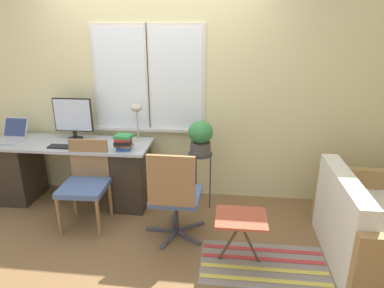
# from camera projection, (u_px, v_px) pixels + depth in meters

# --- Properties ---
(ground_plane) EXTENTS (14.00, 14.00, 0.00)m
(ground_plane) POSITION_uv_depth(u_px,v_px,m) (148.00, 218.00, 3.76)
(ground_plane) COLOR brown
(wall_back_with_window) EXTENTS (9.00, 0.12, 2.70)m
(wall_back_with_window) POSITION_uv_depth(u_px,v_px,m) (157.00, 85.00, 3.93)
(wall_back_with_window) COLOR beige
(wall_back_with_window) RESTS_ON ground_plane
(desk) EXTENTS (1.85, 0.59, 0.74)m
(desk) POSITION_uv_depth(u_px,v_px,m) (73.00, 170.00, 4.00)
(desk) COLOR #B2B7BC
(desk) RESTS_ON ground_plane
(laptop) EXTENTS (0.29, 0.35, 0.23)m
(laptop) POSITION_uv_depth(u_px,v_px,m) (11.00, 136.00, 3.95)
(laptop) COLOR #B7B7BC
(laptop) RESTS_ON desk
(monitor) EXTENTS (0.45, 0.17, 0.49)m
(monitor) POSITION_uv_depth(u_px,v_px,m) (73.00, 118.00, 3.92)
(monitor) COLOR black
(monitor) RESTS_ON desk
(keyboard) EXTENTS (0.33, 0.12, 0.02)m
(keyboard) POSITION_uv_depth(u_px,v_px,m) (64.00, 147.00, 3.73)
(keyboard) COLOR black
(keyboard) RESTS_ON desk
(mouse) EXTENTS (0.04, 0.06, 0.03)m
(mouse) POSITION_uv_depth(u_px,v_px,m) (86.00, 147.00, 3.69)
(mouse) COLOR silver
(mouse) RESTS_ON desk
(desk_lamp) EXTENTS (0.13, 0.13, 0.43)m
(desk_lamp) POSITION_uv_depth(u_px,v_px,m) (137.00, 112.00, 3.85)
(desk_lamp) COLOR #BCB299
(desk_lamp) RESTS_ON desk
(book_stack) EXTENTS (0.21, 0.18, 0.17)m
(book_stack) POSITION_uv_depth(u_px,v_px,m) (123.00, 142.00, 3.63)
(book_stack) COLOR #2851B2
(book_stack) RESTS_ON desk
(desk_chair_wooden) EXTENTS (0.47, 0.48, 0.88)m
(desk_chair_wooden) POSITION_uv_depth(u_px,v_px,m) (86.00, 181.00, 3.55)
(desk_chair_wooden) COLOR olive
(desk_chair_wooden) RESTS_ON ground_plane
(office_chair_swivel) EXTENTS (0.59, 0.62, 0.94)m
(office_chair_swivel) POSITION_uv_depth(u_px,v_px,m) (175.00, 195.00, 3.27)
(office_chair_swivel) COLOR #47474C
(office_chair_swivel) RESTS_ON ground_plane
(couch_loveseat) EXTENTS (0.84, 1.28, 0.80)m
(couch_loveseat) POSITION_uv_depth(u_px,v_px,m) (374.00, 233.00, 3.00)
(couch_loveseat) COLOR white
(couch_loveseat) RESTS_ON ground_plane
(plant_stand) EXTENTS (0.27, 0.27, 0.67)m
(plant_stand) POSITION_uv_depth(u_px,v_px,m) (200.00, 160.00, 3.79)
(plant_stand) COLOR #333338
(plant_stand) RESTS_ON ground_plane
(potted_plant) EXTENTS (0.27, 0.27, 0.36)m
(potted_plant) POSITION_uv_depth(u_px,v_px,m) (201.00, 136.00, 3.69)
(potted_plant) COLOR #514C47
(potted_plant) RESTS_ON plant_stand
(floor_rug_striped) EXTENTS (1.12, 0.62, 0.01)m
(floor_rug_striped) POSITION_uv_depth(u_px,v_px,m) (263.00, 264.00, 3.03)
(floor_rug_striped) COLOR gray
(floor_rug_striped) RESTS_ON ground_plane
(folding_stool) EXTENTS (0.44, 0.37, 0.46)m
(folding_stool) POSITION_uv_depth(u_px,v_px,m) (241.00, 221.00, 2.95)
(folding_stool) COLOR #B24C33
(folding_stool) RESTS_ON ground_plane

